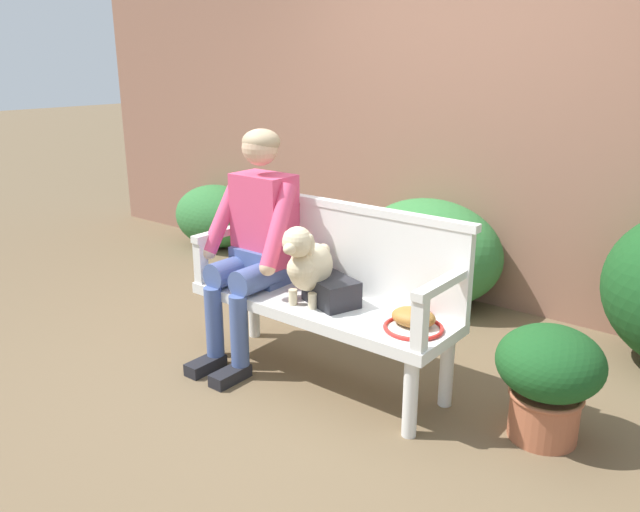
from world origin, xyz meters
TOP-DOWN VIEW (x-y plane):
  - ground_plane at (0.00, 0.00)m, footprint 40.00×40.00m
  - brick_garden_fence at (0.00, 1.77)m, footprint 8.00×0.30m
  - hedge_bush_mid_right at (-2.37, 1.42)m, footprint 0.85×0.65m
  - hedge_bush_far_left at (-0.11, 1.37)m, footprint 1.07×0.77m
  - garden_bench at (0.00, 0.00)m, footprint 1.51×0.47m
  - bench_backrest at (0.00, 0.21)m, footprint 1.55×0.06m
  - bench_armrest_left_end at (-0.71, -0.08)m, footprint 0.06×0.47m
  - bench_armrest_right_end at (0.71, -0.08)m, footprint 0.06×0.47m
  - person_seated at (-0.46, -0.01)m, footprint 0.56×0.64m
  - dog_on_bench at (-0.03, -0.06)m, footprint 0.27×0.44m
  - tennis_racket at (0.58, 0.01)m, footprint 0.33×0.58m
  - baseball_glove at (0.56, 0.02)m, footprint 0.24×0.19m
  - sports_bag at (0.07, 0.01)m, footprint 0.33×0.28m
  - potted_plant at (1.17, 0.20)m, footprint 0.48×0.48m

SIDE VIEW (x-z plane):
  - ground_plane at x=0.00m, z-range 0.00..0.00m
  - hedge_bush_mid_right at x=-2.37m, z-range 0.00..0.58m
  - potted_plant at x=1.17m, z-range 0.05..0.60m
  - hedge_bush_far_left at x=-0.11m, z-range 0.00..0.76m
  - garden_bench at x=0.00m, z-range 0.16..0.62m
  - tennis_racket at x=0.58m, z-range 0.45..0.48m
  - baseball_glove at x=0.56m, z-range 0.46..0.55m
  - sports_bag at x=0.07m, z-range 0.46..0.60m
  - bench_armrest_left_end at x=-0.71m, z-range 0.52..0.80m
  - bench_armrest_right_end at x=0.71m, z-range 0.52..0.80m
  - dog_on_bench at x=-0.03m, z-range 0.46..0.90m
  - bench_backrest at x=0.00m, z-range 0.46..0.96m
  - person_seated at x=-0.46m, z-range 0.07..1.39m
  - brick_garden_fence at x=0.00m, z-range 0.00..2.70m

